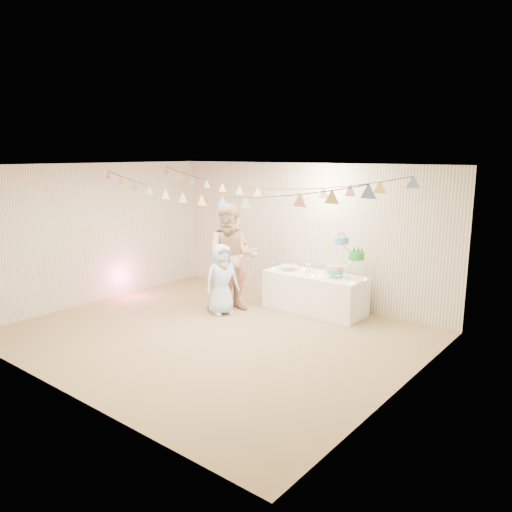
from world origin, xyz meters
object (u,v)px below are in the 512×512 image
Objects in this scene: person_adult_b at (232,258)px; person_child at (222,279)px; cake_stand at (345,253)px; person_adult_a at (234,261)px; table at (314,292)px.

person_child is (-0.00, -0.26, -0.34)m from person_adult_b.
person_child is at bearing -145.34° from cake_stand.
person_adult_b is 1.54× the size of person_child.
person_adult_a is (-1.84, -0.74, -0.27)m from cake_stand.
person_child reaches higher than table.
person_adult_a is 0.25m from person_adult_b.
person_adult_a is at bearing -158.11° from cake_stand.
cake_stand is (0.55, 0.05, 0.78)m from table.
table is 0.96m from cake_stand.
person_adult_a is 0.52m from person_child.
person_child is at bearing -132.18° from person_adult_b.
person_adult_a is at bearing 79.02° from person_adult_b.
cake_stand is at bearing -12.91° from person_adult_b.
cake_stand is at bearing -55.35° from person_adult_a.
person_adult_b reaches higher than cake_stand.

